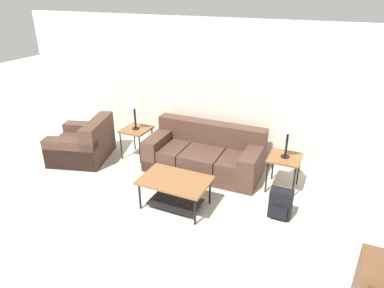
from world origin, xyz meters
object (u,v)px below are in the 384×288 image
Objects in this scene: table_lamp_right at (289,126)px; backpack at (280,204)px; coffee_table at (175,187)px; couch at (205,155)px; armchair at (84,144)px; side_table_left at (136,132)px; table_lamp_left at (134,102)px; side_table_right at (285,160)px.

table_lamp_right is 1.50× the size of backpack.
coffee_table is 1.99m from table_lamp_right.
armchair is (-2.32, -0.56, -0.01)m from couch.
table_lamp_right is at bearing -0.00° from side_table_left.
table_lamp_left is (0.90, 0.50, 0.84)m from armchair.
table_lamp_right reaches higher than side_table_right.
couch is at bearing 13.51° from armchair.
side_table_left is at bearing 28.89° from armchair.
couch is 4.62× the size of backpack.
table_lamp_left is 2.84m from table_lamp_right.
backpack is (2.97, -0.80, -0.31)m from side_table_left.
armchair is 1.95× the size of table_lamp_right.
side_table_right reaches higher than coffee_table.
armchair reaches higher than coffee_table.
table_lamp_left is 3.21m from backpack.
armchair is 2.48m from coffee_table.
armchair reaches higher than side_table_left.
couch is at bearing 2.45° from side_table_left.
coffee_table is 1.84m from side_table_right.
table_lamp_right is 1.22m from backpack.
coffee_table is at bearing -16.67° from armchair.
table_lamp_right is (2.84, -0.00, 0.60)m from side_table_left.
table_lamp_left is 1.50× the size of backpack.
backpack is at bearing -15.05° from side_table_left.
table_lamp_right reaches higher than couch.
couch is 2.39m from armchair.
table_lamp_left reaches higher than armchair.
side_table_right is 1.30× the size of backpack.
couch is 1.58× the size of armchair.
couch is at bearing 2.45° from table_lamp_left.
table_lamp_left is at bearing 180.00° from table_lamp_right.
armchair is 1.28× the size of coffee_table.
coffee_table is at bearing -164.86° from backpack.
couch is 3.55× the size of side_table_left.
couch is 1.44m from side_table_right.
table_lamp_right is at bearing 7.56° from armchair.
couch is 2.02× the size of coffee_table.
coffee_table is 1.56m from backpack.
side_table_left is 0.87× the size of table_lamp_right.
side_table_right is 0.87m from backpack.
table_lamp_left is (-1.47, 1.21, 0.78)m from coffee_table.
side_table_left is at bearing 90.00° from table_lamp_left.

